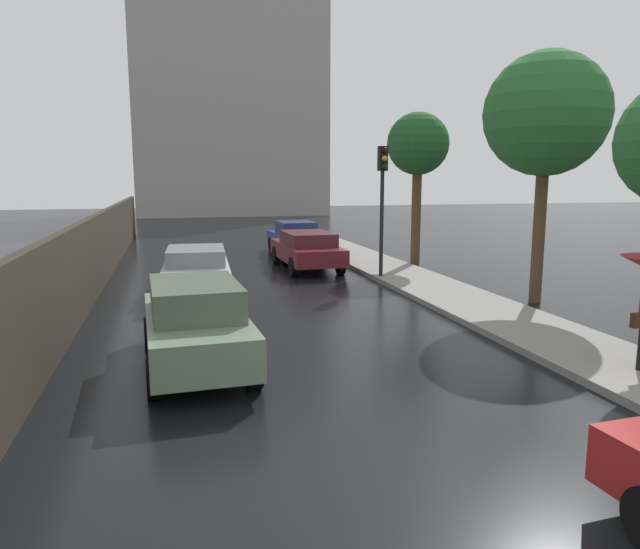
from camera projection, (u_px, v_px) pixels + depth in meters
name	position (u px, v px, depth m)	size (l,w,h in m)	color
ground	(414.00, 514.00, 5.67)	(120.00, 120.00, 0.00)	black
car_green_mid_road	(196.00, 323.00, 9.95)	(1.87, 4.10, 1.50)	slate
car_blue_far_ahead	(295.00, 238.00, 24.65)	(1.81, 3.95, 1.41)	navy
car_silver_behind_camera	(196.00, 270.00, 16.08)	(2.00, 4.09, 1.30)	#B2B5BA
car_maroon_far_lane	(307.00, 249.00, 20.73)	(1.91, 4.56, 1.34)	maroon
traffic_light	(383.00, 186.00, 18.06)	(0.26, 0.39, 4.05)	black
street_tree_near	(546.00, 115.00, 14.53)	(3.09, 3.09, 6.35)	#4C3823
street_tree_mid	(418.00, 146.00, 20.91)	(2.23, 2.23, 5.55)	#4C3823
distant_tower	(228.00, 104.00, 51.41)	(16.00, 10.39, 23.44)	#9E9993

